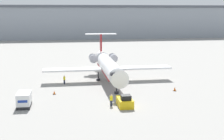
{
  "coord_description": "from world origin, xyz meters",
  "views": [
    {
      "loc": [
        -8.74,
        -43.83,
        14.04
      ],
      "look_at": [
        0.0,
        12.56,
        3.21
      ],
      "focal_mm": 50.0,
      "sensor_mm": 36.0,
      "label": 1
    }
  ],
  "objects_px": {
    "worker_by_wing": "(64,80)",
    "traffic_cone_left": "(54,93)",
    "airplane_main": "(108,65)",
    "worker_near_tug": "(111,100)",
    "traffic_cone_right": "(175,89)",
    "pushback_tug": "(125,102)",
    "luggage_cart": "(24,100)"
  },
  "relations": [
    {
      "from": "worker_by_wing",
      "to": "traffic_cone_left",
      "type": "distance_m",
      "value": 7.73
    },
    {
      "from": "pushback_tug",
      "to": "worker_near_tug",
      "type": "distance_m",
      "value": 2.05
    },
    {
      "from": "pushback_tug",
      "to": "traffic_cone_left",
      "type": "xyz_separation_m",
      "value": [
        -10.63,
        8.52,
        -0.41
      ]
    },
    {
      "from": "airplane_main",
      "to": "traffic_cone_right",
      "type": "height_order",
      "value": "airplane_main"
    },
    {
      "from": "traffic_cone_left",
      "to": "worker_near_tug",
      "type": "bearing_deg",
      "value": -43.23
    },
    {
      "from": "pushback_tug",
      "to": "traffic_cone_right",
      "type": "bearing_deg",
      "value": 35.73
    },
    {
      "from": "traffic_cone_left",
      "to": "traffic_cone_right",
      "type": "relative_size",
      "value": 0.89
    },
    {
      "from": "airplane_main",
      "to": "pushback_tug",
      "type": "relative_size",
      "value": 6.9
    },
    {
      "from": "worker_by_wing",
      "to": "traffic_cone_right",
      "type": "xyz_separation_m",
      "value": [
        19.46,
        -8.41,
        -0.51
      ]
    },
    {
      "from": "pushback_tug",
      "to": "luggage_cart",
      "type": "xyz_separation_m",
      "value": [
        -14.84,
        2.04,
        0.36
      ]
    },
    {
      "from": "worker_by_wing",
      "to": "traffic_cone_left",
      "type": "xyz_separation_m",
      "value": [
        -1.75,
        -7.51,
        -0.56
      ]
    },
    {
      "from": "worker_by_wing",
      "to": "airplane_main",
      "type": "bearing_deg",
      "value": 8.71
    },
    {
      "from": "airplane_main",
      "to": "traffic_cone_right",
      "type": "xyz_separation_m",
      "value": [
        10.66,
        -9.76,
        -2.85
      ]
    },
    {
      "from": "worker_by_wing",
      "to": "traffic_cone_right",
      "type": "relative_size",
      "value": 2.22
    },
    {
      "from": "airplane_main",
      "to": "luggage_cart",
      "type": "relative_size",
      "value": 7.53
    },
    {
      "from": "traffic_cone_right",
      "to": "worker_by_wing",
      "type": "bearing_deg",
      "value": 156.62
    },
    {
      "from": "pushback_tug",
      "to": "traffic_cone_right",
      "type": "xyz_separation_m",
      "value": [
        10.59,
        7.62,
        -0.37
      ]
    },
    {
      "from": "worker_by_wing",
      "to": "traffic_cone_right",
      "type": "distance_m",
      "value": 21.21
    },
    {
      "from": "luggage_cart",
      "to": "airplane_main",
      "type": "bearing_deg",
      "value": 46.09
    },
    {
      "from": "airplane_main",
      "to": "traffic_cone_left",
      "type": "bearing_deg",
      "value": -140.01
    },
    {
      "from": "luggage_cart",
      "to": "worker_by_wing",
      "type": "xyz_separation_m",
      "value": [
        5.97,
        14.0,
        -0.21
      ]
    },
    {
      "from": "worker_by_wing",
      "to": "traffic_cone_right",
      "type": "height_order",
      "value": "worker_by_wing"
    },
    {
      "from": "airplane_main",
      "to": "worker_near_tug",
      "type": "height_order",
      "value": "airplane_main"
    },
    {
      "from": "worker_near_tug",
      "to": "worker_by_wing",
      "type": "bearing_deg",
      "value": 113.76
    },
    {
      "from": "pushback_tug",
      "to": "worker_by_wing",
      "type": "xyz_separation_m",
      "value": [
        -8.87,
        16.03,
        0.15
      ]
    },
    {
      "from": "luggage_cart",
      "to": "traffic_cone_right",
      "type": "xyz_separation_m",
      "value": [
        25.43,
        5.58,
        -0.73
      ]
    },
    {
      "from": "traffic_cone_left",
      "to": "worker_by_wing",
      "type": "bearing_deg",
      "value": 76.85
    },
    {
      "from": "worker_near_tug",
      "to": "worker_by_wing",
      "type": "height_order",
      "value": "worker_near_tug"
    },
    {
      "from": "worker_near_tug",
      "to": "traffic_cone_left",
      "type": "xyz_separation_m",
      "value": [
        -8.63,
        8.11,
        -0.64
      ]
    },
    {
      "from": "worker_near_tug",
      "to": "traffic_cone_right",
      "type": "bearing_deg",
      "value": 29.81
    },
    {
      "from": "airplane_main",
      "to": "worker_near_tug",
      "type": "distance_m",
      "value": 17.23
    },
    {
      "from": "pushback_tug",
      "to": "luggage_cart",
      "type": "bearing_deg",
      "value": 172.19
    }
  ]
}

